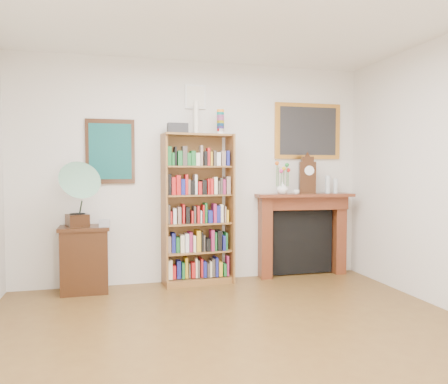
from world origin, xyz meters
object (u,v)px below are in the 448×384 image
at_px(bottle_left, 328,184).
at_px(bookshelf, 198,201).
at_px(mantel_clock, 307,176).
at_px(bottle_right, 336,186).
at_px(teacup, 296,192).
at_px(gramophone, 76,190).
at_px(side_cabinet, 85,259).
at_px(cd_stack, 105,223).
at_px(flower_vase, 282,188).
at_px(fireplace, 302,227).

bearing_deg(bottle_left, bookshelf, -178.90).
height_order(bookshelf, mantel_clock, bookshelf).
relative_size(mantel_clock, bottle_left, 2.05).
relative_size(bookshelf, bottle_right, 10.77).
bearing_deg(teacup, gramophone, -178.07).
bearing_deg(side_cabinet, mantel_clock, 0.97).
xyz_separation_m(cd_stack, bottle_left, (2.92, 0.19, 0.42)).
bearing_deg(flower_vase, bottle_right, 1.04).
relative_size(bookshelf, bottle_left, 8.98).
height_order(fireplace, bottle_left, bottle_left).
bearing_deg(bottle_left, teacup, -168.71).
bearing_deg(cd_stack, teacup, 2.20).
bearing_deg(bottle_right, cd_stack, -176.13).
bearing_deg(teacup, mantel_clock, 22.05).
xyz_separation_m(mantel_clock, bottle_right, (0.44, 0.04, -0.14)).
bearing_deg(gramophone, bottle_right, -15.21).
xyz_separation_m(cd_stack, teacup, (2.42, 0.09, 0.33)).
xyz_separation_m(bookshelf, gramophone, (-1.43, -0.16, 0.15)).
height_order(bottle_left, bottle_right, bottle_left).
bearing_deg(side_cabinet, bottle_right, 1.43).
height_order(fireplace, cd_stack, fireplace).
height_order(mantel_clock, bottle_right, mantel_clock).
distance_m(side_cabinet, flower_vase, 2.62).
relative_size(side_cabinet, teacup, 10.08).
bearing_deg(cd_stack, bookshelf, 8.02).
xyz_separation_m(fireplace, gramophone, (-2.87, -0.23, 0.55)).
bearing_deg(bottle_right, bottle_left, -174.11).
bearing_deg(bottle_left, flower_vase, -179.89).
relative_size(side_cabinet, bottle_left, 3.22).
distance_m(cd_stack, flower_vase, 2.30).
distance_m(gramophone, bottle_right, 3.35).
bearing_deg(side_cabinet, bookshelf, 1.89).
xyz_separation_m(fireplace, bottle_left, (0.35, -0.04, 0.58)).
bearing_deg(flower_vase, bottle_left, 0.11).
distance_m(cd_stack, mantel_clock, 2.66).
relative_size(flower_vase, bottle_left, 0.66).
bearing_deg(bottle_right, gramophone, -176.50).
height_order(flower_vase, teacup, flower_vase).
xyz_separation_m(fireplace, bottle_right, (0.47, -0.03, 0.56)).
height_order(side_cabinet, gramophone, gramophone).
bearing_deg(fireplace, flower_vase, -168.53).
relative_size(fireplace, teacup, 17.32).
bearing_deg(flower_vase, cd_stack, -175.16).
height_order(fireplace, mantel_clock, mantel_clock).
bearing_deg(bookshelf, fireplace, -2.67).
height_order(bookshelf, bottle_right, bookshelf).
xyz_separation_m(flower_vase, bottle_left, (0.65, 0.00, 0.04)).
bearing_deg(fireplace, side_cabinet, -173.96).
distance_m(mantel_clock, flower_vase, 0.38).
bearing_deg(flower_vase, side_cabinet, -178.04).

